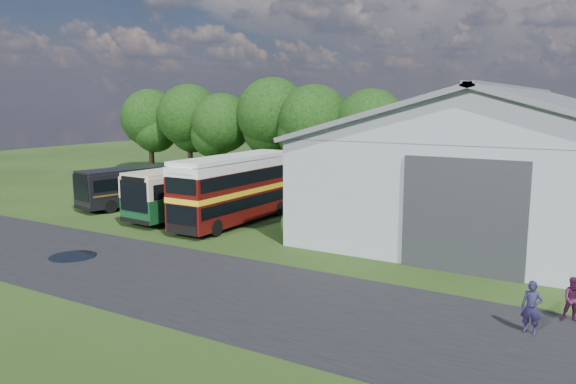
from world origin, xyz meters
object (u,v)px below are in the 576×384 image
Objects in this scene: visitor_b at (574,300)px; bus_green_single at (204,188)px; storage_shed at (515,155)px; bus_maroon_double at (235,190)px; bus_dark_single at (148,184)px; visitor_a at (531,308)px.

bus_green_single is at bearing 147.69° from visitor_b.
visitor_b is (4.65, -15.58, -3.40)m from storage_shed.
storage_shed is 17.00m from bus_maroon_double.
bus_dark_single is at bearing -163.30° from storage_shed.
bus_dark_single is at bearing 168.27° from bus_maroon_double.
storage_shed reaches higher than bus_dark_single.
storage_shed is 19.60m from bus_green_single.
bus_green_single is 1.22× the size of bus_maroon_double.
bus_maroon_double is (-14.30, -8.95, -2.10)m from storage_shed.
storage_shed is 2.11× the size of bus_green_single.
bus_green_single is 7.62× the size of visitor_b.
visitor_b is at bearing -19.29° from bus_maroon_double.
visitor_b is (1.07, 1.78, -0.09)m from visitor_a.
storage_shed reaches higher than bus_green_single.
bus_dark_single reaches higher than visitor_a.
visitor_a is (27.05, -10.32, -0.61)m from bus_dark_single.
bus_green_single is 1.14× the size of bus_dark_single.
bus_dark_single is 29.40m from visitor_b.
bus_maroon_double reaches higher than visitor_a.
bus_dark_single is (-9.17, 1.90, -0.59)m from bus_maroon_double.
visitor_b is (22.58, -8.07, -0.93)m from bus_green_single.
bus_dark_single reaches higher than visitor_b.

